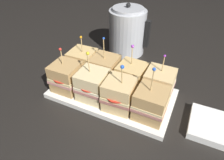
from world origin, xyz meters
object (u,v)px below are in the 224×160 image
sandwich_front_center_right (119,94)px  sandwich_back_far_left (83,63)px  sandwich_back_far_right (159,85)px  kettle_steel (127,31)px  sandwich_front_far_left (66,77)px  sandwich_front_far_right (151,103)px  sandwich_front_center_left (93,85)px  napkin_stack (213,126)px  serving_platter (112,94)px  sandwich_back_center_left (105,70)px  sandwich_back_center_right (131,77)px

sandwich_front_center_right → sandwich_back_far_left: same height
sandwich_back_far_right → kettle_steel: bearing=129.7°
sandwich_front_far_left → sandwich_back_far_left: size_ratio=0.98×
sandwich_back_far_right → kettle_steel: (-0.23, 0.28, 0.04)m
sandwich_back_far_right → kettle_steel: 0.36m
sandwich_front_far_right → sandwich_front_center_left: bearing=-179.7°
kettle_steel → napkin_stack: kettle_steel is taller
serving_platter → sandwich_front_center_right: size_ratio=2.59×
sandwich_front_far_left → sandwich_front_center_left: size_ratio=0.92×
sandwich_back_center_left → napkin_stack: bearing=-7.8°
serving_platter → sandwich_front_far_right: size_ratio=2.44×
serving_platter → sandwich_back_far_right: 0.17m
sandwich_back_far_right → napkin_stack: bearing=-16.1°
sandwich_back_far_left → sandwich_back_far_right: 0.30m
sandwich_front_center_left → sandwich_back_center_left: sandwich_back_center_left is taller
serving_platter → sandwich_back_far_left: sandwich_back_far_left is taller
sandwich_back_far_right → kettle_steel: kettle_steel is taller
sandwich_front_far_left → sandwich_back_center_left: (0.10, 0.10, -0.00)m
sandwich_front_center_left → sandwich_front_far_left: bearing=-179.9°
kettle_steel → sandwich_front_far_right: bearing=-58.4°
sandwich_front_far_left → kettle_steel: 0.38m
sandwich_front_center_left → kettle_steel: kettle_steel is taller
sandwich_front_far_left → kettle_steel: kettle_steel is taller
serving_platter → sandwich_back_center_right: bearing=44.6°
sandwich_front_far_left → sandwich_front_center_left: sandwich_front_center_left is taller
sandwich_front_center_right → sandwich_back_far_right: 0.14m
sandwich_front_center_right → sandwich_front_far_right: (0.10, 0.00, -0.00)m
sandwich_front_far_left → sandwich_front_far_right: 0.31m
sandwich_back_far_right → sandwich_front_far_left: bearing=-162.2°
sandwich_front_far_right → sandwich_back_far_right: bearing=90.5°
sandwich_front_center_right → serving_platter: bearing=133.9°
sandwich_back_center_left → sandwich_front_far_left: bearing=-136.5°
sandwich_front_center_right → sandwich_front_far_right: 0.10m
serving_platter → napkin_stack: napkin_stack is taller
napkin_stack → sandwich_front_far_left: bearing=-174.9°
sandwich_back_center_left → kettle_steel: (-0.02, 0.28, 0.04)m
sandwich_front_center_left → napkin_stack: size_ratio=1.28×
serving_platter → sandwich_back_far_left: size_ratio=2.59×
sandwich_front_center_right → sandwich_back_far_left: bearing=152.4°
sandwich_back_center_right → sandwich_back_center_left: bearing=-178.6°
sandwich_front_center_left → sandwich_back_center_right: 0.14m
sandwich_front_far_right → kettle_steel: (-0.23, 0.37, 0.04)m
serving_platter → sandwich_back_center_left: size_ratio=2.35×
sandwich_back_center_right → kettle_steel: kettle_steel is taller
sandwich_front_far_right → sandwich_back_far_left: sandwich_front_far_right is taller
sandwich_front_far_right → sandwich_back_center_right: 0.14m
sandwich_back_far_right → napkin_stack: (0.19, -0.05, -0.06)m
sandwich_front_center_right → kettle_steel: (-0.13, 0.38, 0.04)m
sandwich_back_center_right → sandwich_back_far_left: bearing=179.5°
sandwich_front_far_left → sandwich_back_center_right: sandwich_back_center_right is taller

